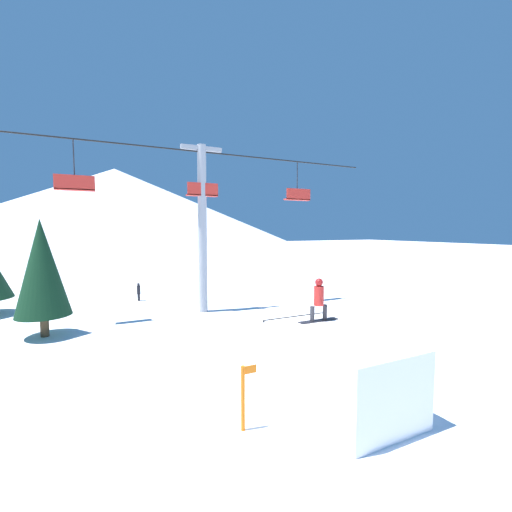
{
  "coord_description": "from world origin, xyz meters",
  "views": [
    {
      "loc": [
        -5.3,
        -7.73,
        4.88
      ],
      "look_at": [
        0.83,
        4.79,
        3.77
      ],
      "focal_mm": 24.0,
      "sensor_mm": 36.0,
      "label": 1
    }
  ],
  "objects_px": {
    "snow_ramp": "(336,368)",
    "pine_tree_near": "(42,268)",
    "snowboarder": "(319,299)",
    "distant_skier": "(139,291)",
    "trail_marker": "(243,396)"
  },
  "relations": [
    {
      "from": "snow_ramp",
      "to": "pine_tree_near",
      "type": "height_order",
      "value": "pine_tree_near"
    },
    {
      "from": "snowboarder",
      "to": "pine_tree_near",
      "type": "xyz_separation_m",
      "value": [
        -8.38,
        9.24,
        0.48
      ]
    },
    {
      "from": "pine_tree_near",
      "to": "distant_skier",
      "type": "xyz_separation_m",
      "value": [
        4.86,
        6.25,
        -2.48
      ]
    },
    {
      "from": "snow_ramp",
      "to": "pine_tree_near",
      "type": "xyz_separation_m",
      "value": [
        -8.07,
        10.51,
        2.16
      ]
    },
    {
      "from": "distant_skier",
      "to": "trail_marker",
      "type": "bearing_deg",
      "value": -88.98
    },
    {
      "from": "snow_ramp",
      "to": "trail_marker",
      "type": "distance_m",
      "value": 2.91
    },
    {
      "from": "pine_tree_near",
      "to": "trail_marker",
      "type": "relative_size",
      "value": 3.34
    },
    {
      "from": "snow_ramp",
      "to": "pine_tree_near",
      "type": "distance_m",
      "value": 13.42
    },
    {
      "from": "snow_ramp",
      "to": "snowboarder",
      "type": "height_order",
      "value": "snowboarder"
    },
    {
      "from": "snowboarder",
      "to": "pine_tree_near",
      "type": "relative_size",
      "value": 0.26
    },
    {
      "from": "snow_ramp",
      "to": "trail_marker",
      "type": "xyz_separation_m",
      "value": [
        -2.91,
        -0.11,
        -0.13
      ]
    },
    {
      "from": "snowboarder",
      "to": "pine_tree_near",
      "type": "distance_m",
      "value": 12.48
    },
    {
      "from": "trail_marker",
      "to": "distant_skier",
      "type": "relative_size",
      "value": 1.31
    },
    {
      "from": "snow_ramp",
      "to": "trail_marker",
      "type": "relative_size",
      "value": 2.66
    },
    {
      "from": "pine_tree_near",
      "to": "distant_skier",
      "type": "relative_size",
      "value": 4.36
    }
  ]
}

